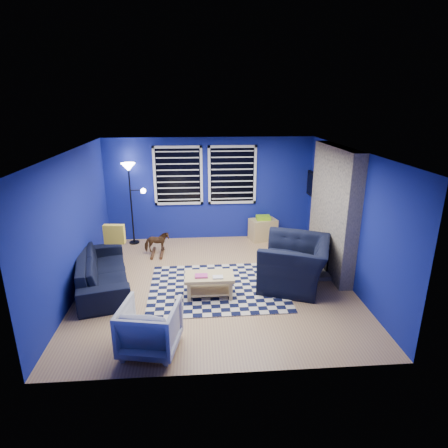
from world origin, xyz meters
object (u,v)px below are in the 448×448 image
at_px(armchair_big, 295,263).
at_px(sofa, 102,271).
at_px(tv, 314,186).
at_px(rocking_horse, 157,242).
at_px(coffee_table, 209,281).
at_px(floor_lamp, 130,178).
at_px(cabinet, 263,229).
at_px(armchair_bent, 150,327).

bearing_deg(armchair_big, sofa, -71.97).
relative_size(sofa, armchair_big, 1.60).
bearing_deg(tv, sofa, -156.48).
bearing_deg(sofa, armchair_big, -107.23).
distance_m(sofa, rocking_horse, 1.69).
bearing_deg(coffee_table, floor_lamp, 122.01).
relative_size(sofa, rocking_horse, 4.03).
xyz_separation_m(tv, rocking_horse, (-3.68, -0.53, -1.10)).
height_order(sofa, cabinet, sofa).
xyz_separation_m(armchair_big, cabinet, (-0.17, 2.43, -0.17)).
bearing_deg(sofa, cabinet, -70.87).
relative_size(tv, coffee_table, 1.17).
height_order(coffee_table, cabinet, cabinet).
height_order(armchair_big, cabinet, armchair_big).
bearing_deg(rocking_horse, cabinet, -87.13).
relative_size(armchair_bent, rocking_horse, 1.45).
height_order(coffee_table, floor_lamp, floor_lamp).
xyz_separation_m(tv, cabinet, (-1.14, 0.25, -1.13)).
bearing_deg(rocking_horse, floor_lamp, 24.49).
xyz_separation_m(tv, armchair_big, (-0.97, -2.18, -0.96)).
distance_m(tv, cabinet, 1.62).
relative_size(rocking_horse, cabinet, 0.75).
bearing_deg(tv, armchair_bent, -131.27).
xyz_separation_m(tv, sofa, (-4.55, -1.98, -1.08)).
bearing_deg(sofa, rocking_horse, -44.84).
xyz_separation_m(armchair_bent, coffee_table, (0.87, 1.44, -0.06)).
height_order(rocking_horse, floor_lamp, floor_lamp).
height_order(armchair_big, coffee_table, armchair_big).
xyz_separation_m(armchair_bent, rocking_horse, (-0.23, 3.41, -0.06)).
relative_size(tv, floor_lamp, 0.51).
height_order(armchair_bent, coffee_table, armchair_bent).
height_order(sofa, rocking_horse, sofa).
bearing_deg(floor_lamp, cabinet, 0.24).
xyz_separation_m(armchair_bent, cabinet, (2.31, 4.19, -0.08)).
bearing_deg(rocking_horse, armchair_big, -135.48).
xyz_separation_m(tv, armchair_bent, (-3.45, -3.94, -1.04)).
relative_size(armchair_big, coffee_table, 1.59).
height_order(armchair_bent, rocking_horse, armchair_bent).
bearing_deg(coffee_table, cabinet, 62.38).
bearing_deg(floor_lamp, armchair_big, -36.03).
height_order(rocking_horse, coffee_table, rocking_horse).
bearing_deg(sofa, floor_lamp, -20.65).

